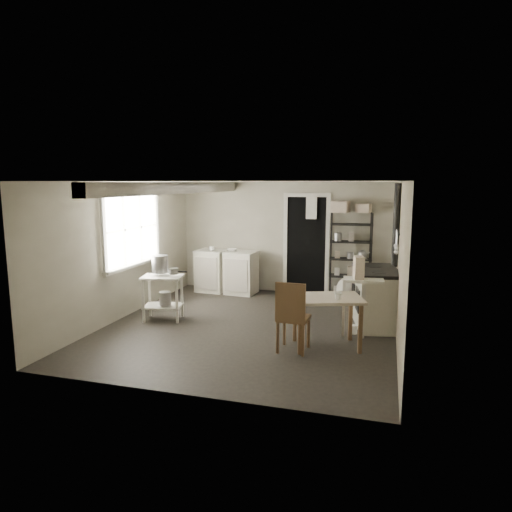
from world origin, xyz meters
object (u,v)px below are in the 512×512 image
(prep_table, at_px, (163,296))
(shelf_rack, at_px, (351,251))
(stove, at_px, (376,299))
(chair, at_px, (294,316))
(flour_sack, at_px, (347,289))
(stockpot, at_px, (160,264))
(base_cabinets, at_px, (226,271))
(work_table, at_px, (326,321))

(prep_table, distance_m, shelf_rack, 3.77)
(prep_table, height_order, stove, stove)
(chair, distance_m, flour_sack, 2.92)
(stockpot, distance_m, chair, 2.64)
(shelf_rack, bearing_deg, base_cabinets, 177.63)
(flour_sack, bearing_deg, prep_table, -144.30)
(base_cabinets, bearing_deg, flour_sack, 1.93)
(base_cabinets, distance_m, flour_sack, 2.52)
(prep_table, height_order, work_table, prep_table)
(stockpot, height_order, shelf_rack, shelf_rack)
(stove, relative_size, work_table, 1.24)
(stove, bearing_deg, prep_table, -179.90)
(work_table, bearing_deg, flour_sack, 88.82)
(stove, xyz_separation_m, flour_sack, (-0.58, 1.38, -0.20))
(base_cabinets, xyz_separation_m, work_table, (2.45, -2.70, -0.08))
(prep_table, relative_size, chair, 0.75)
(stockpot, bearing_deg, work_table, -11.77)
(work_table, distance_m, chair, 0.50)
(work_table, height_order, flour_sack, work_table)
(prep_table, bearing_deg, work_table, -11.03)
(work_table, relative_size, chair, 0.96)
(work_table, bearing_deg, stockpot, 168.23)
(flour_sack, bearing_deg, base_cabinets, 177.85)
(stockpot, bearing_deg, prep_table, -39.35)
(work_table, bearing_deg, base_cabinets, 132.25)
(prep_table, distance_m, base_cabinets, 2.18)
(shelf_rack, bearing_deg, work_table, -98.61)
(shelf_rack, height_order, flour_sack, shelf_rack)
(stockpot, height_order, chair, stockpot)
(shelf_rack, xyz_separation_m, chair, (-0.50, -3.17, -0.46))
(shelf_rack, height_order, stove, shelf_rack)
(chair, bearing_deg, stockpot, 163.29)
(base_cabinets, bearing_deg, work_table, -43.66)
(prep_table, bearing_deg, flour_sack, 35.70)
(chair, bearing_deg, flour_sack, 83.31)
(prep_table, xyz_separation_m, chair, (2.40, -0.81, 0.08))
(shelf_rack, height_order, chair, shelf_rack)
(work_table, bearing_deg, prep_table, 168.97)
(stove, bearing_deg, base_cabinets, 143.44)
(prep_table, xyz_separation_m, base_cabinets, (0.36, 2.15, 0.06))
(stockpot, height_order, work_table, stockpot)
(prep_table, distance_m, flour_sack, 3.53)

